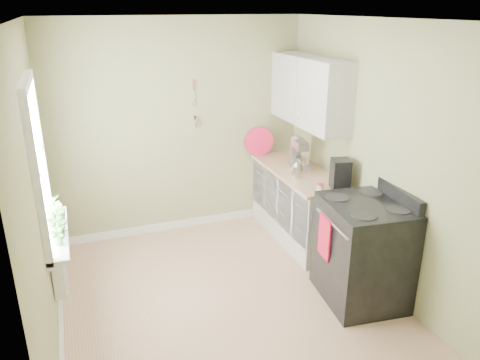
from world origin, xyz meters
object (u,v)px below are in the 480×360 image
object	(u,v)px
stove	(363,251)
stand_mixer	(300,155)
kettle	(296,170)
coffee_maker	(340,175)

from	to	relation	value
stove	stand_mixer	world-z (taller)	stand_mixer
stand_mixer	kettle	size ratio (longest dim) A/B	2.20
coffee_maker	stove	bearing A→B (deg)	-100.94
stove	coffee_maker	size ratio (longest dim) A/B	3.50
stand_mixer	kettle	bearing A→B (deg)	-123.87
stove	coffee_maker	xyz separation A→B (m)	(0.14, 0.72, 0.54)
stove	stand_mixer	bearing A→B (deg)	88.74
stand_mixer	coffee_maker	xyz separation A→B (m)	(0.11, -0.76, -0.01)
stand_mixer	coffee_maker	size ratio (longest dim) A/B	1.20
coffee_maker	kettle	bearing A→B (deg)	120.52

